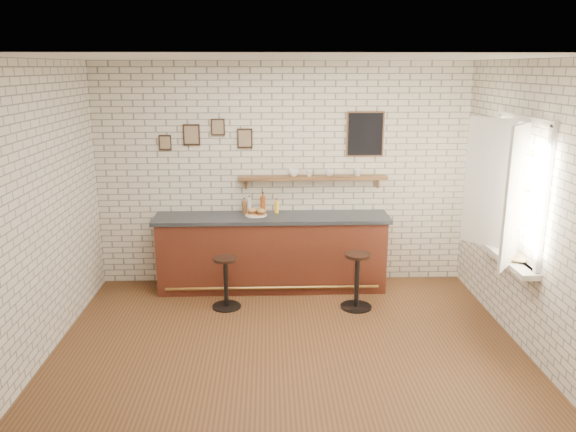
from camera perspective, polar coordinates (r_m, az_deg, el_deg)
name	(u,v)px	position (r m, az deg, el deg)	size (l,w,h in m)	color
ground	(288,347)	(6.20, -0.01, -13.15)	(5.00, 5.00, 0.00)	brown
bar_counter	(272,252)	(7.56, -1.62, -3.68)	(3.10, 0.65, 1.01)	#582417
sandwich_plate	(256,215)	(7.44, -3.27, 0.10)	(0.28, 0.28, 0.01)	white
ciabatta_sandwich	(257,212)	(7.43, -3.19, 0.44)	(0.27, 0.20, 0.08)	tan
potato_chips	(255,215)	(7.44, -3.40, 0.15)	(0.25, 0.19, 0.00)	#E4A650
bitters_bottle_brown	(244,207)	(7.56, -4.46, 0.94)	(0.07, 0.07, 0.21)	brown
bitters_bottle_white	(249,206)	(7.55, -3.95, 1.02)	(0.06, 0.06, 0.24)	beige
bitters_bottle_amber	(263,204)	(7.54, -2.57, 1.19)	(0.07, 0.07, 0.29)	#924117
condiment_bottle_yellow	(277,207)	(7.55, -1.16, 0.94)	(0.06, 0.06, 0.20)	yellow
bar_stool_left	(226,281)	(7.04, -6.33, -6.56)	(0.36, 0.36, 0.66)	black
bar_stool_right	(357,279)	(7.02, 7.01, -6.36)	(0.39, 0.39, 0.71)	black
wall_shelf	(313,178)	(7.53, 2.52, 3.89)	(2.00, 0.18, 0.18)	brown
shelf_cup_a	(293,172)	(7.50, 0.55, 4.44)	(0.14, 0.14, 0.11)	white
shelf_cup_b	(309,173)	(7.51, 2.18, 4.37)	(0.09, 0.09, 0.08)	white
shelf_cup_c	(329,173)	(7.54, 4.23, 4.39)	(0.11, 0.11, 0.09)	white
shelf_cup_d	(358,173)	(7.59, 7.08, 4.40)	(0.10, 0.10, 0.09)	white
back_wall_decor	(300,135)	(7.51, 1.19, 8.26)	(2.96, 0.02, 0.56)	black
window_sill	(504,256)	(6.63, 21.13, -3.81)	(0.20, 1.35, 0.06)	white
casement_window	(507,190)	(6.43, 21.40, 2.52)	(0.40, 1.30, 1.56)	white
book_lower	(511,259)	(6.43, 21.73, -4.09)	(0.15, 0.20, 0.02)	tan
book_upper	(510,257)	(6.44, 21.66, -3.87)	(0.17, 0.23, 0.02)	tan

